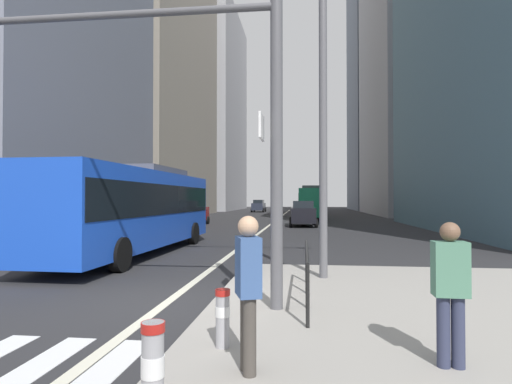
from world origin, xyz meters
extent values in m
plane|color=#28282B|center=(0.00, 20.00, 0.00)|extent=(160.00, 160.00, 0.00)
cube|color=gray|center=(5.50, -1.00, 0.07)|extent=(9.00, 10.00, 0.15)
cube|color=beige|center=(0.00, 30.00, 0.01)|extent=(0.20, 80.00, 0.01)
cube|color=gray|center=(-16.00, 40.63, 21.58)|extent=(11.06, 24.99, 43.16)
cube|color=#9E9EA3|center=(-16.00, 69.76, 18.97)|extent=(12.10, 24.53, 37.93)
cube|color=#9E9EA3|center=(17.00, 49.04, 21.96)|extent=(10.55, 23.33, 43.92)
cube|color=slate|center=(17.00, 72.55, 28.61)|extent=(10.28, 18.47, 57.22)
cube|color=blue|center=(-3.62, 6.69, 1.73)|extent=(2.72, 11.48, 2.75)
cube|color=black|center=(-3.62, 6.69, 2.07)|extent=(2.75, 11.25, 1.10)
cube|color=#4C4C51|center=(-3.58, 8.40, 3.25)|extent=(1.83, 4.15, 0.30)
cylinder|color=black|center=(-2.49, 3.01, 0.50)|extent=(0.32, 1.01, 1.00)
cylinder|color=black|center=(-4.89, 3.05, 0.50)|extent=(0.32, 1.01, 1.00)
cylinder|color=black|center=(-2.35, 10.32, 0.50)|extent=(0.32, 1.01, 1.00)
cylinder|color=black|center=(-4.75, 10.37, 0.50)|extent=(0.32, 1.01, 1.00)
cube|color=silver|center=(-7.76, 6.48, 0.87)|extent=(1.94, 4.36, 1.10)
cube|color=black|center=(-7.76, 6.63, 1.68)|extent=(1.58, 2.38, 0.52)
cylinder|color=black|center=(-6.91, 4.98, 0.32)|extent=(0.24, 0.65, 0.64)
cylinder|color=black|center=(-6.80, 7.90, 0.32)|extent=(0.24, 0.65, 0.64)
cylinder|color=black|center=(-8.61, 7.97, 0.32)|extent=(0.24, 0.65, 0.64)
cube|color=#198456|center=(3.40, 35.68, 1.73)|extent=(2.65, 11.30, 2.75)
cube|color=black|center=(3.40, 35.68, 2.07)|extent=(2.69, 11.07, 1.10)
cube|color=#4C4C51|center=(3.42, 33.99, 3.25)|extent=(1.80, 4.08, 0.30)
cylinder|color=black|center=(2.15, 39.27, 0.50)|extent=(0.31, 1.00, 1.00)
cylinder|color=black|center=(4.55, 39.30, 0.50)|extent=(0.31, 1.00, 1.00)
cylinder|color=black|center=(2.25, 32.06, 0.50)|extent=(0.31, 1.00, 1.00)
cylinder|color=black|center=(4.65, 32.09, 0.50)|extent=(0.31, 1.00, 1.00)
cube|color=#232838|center=(-4.47, 56.81, 0.87)|extent=(1.85, 4.47, 1.10)
cube|color=black|center=(-4.46, 56.96, 1.68)|extent=(1.53, 2.42, 0.52)
cylinder|color=black|center=(-3.58, 55.28, 0.32)|extent=(0.23, 0.64, 0.64)
cylinder|color=black|center=(-5.40, 55.31, 0.32)|extent=(0.23, 0.64, 0.64)
cylinder|color=black|center=(-3.53, 58.31, 0.32)|extent=(0.23, 0.64, 0.64)
cylinder|color=black|center=(-5.35, 58.33, 0.32)|extent=(0.23, 0.64, 0.64)
cube|color=#B2A899|center=(4.05, 55.83, 0.87)|extent=(1.89, 4.47, 1.10)
cube|color=black|center=(4.05, 55.68, 1.68)|extent=(1.55, 2.43, 0.52)
cylinder|color=black|center=(3.10, 57.31, 0.32)|extent=(0.24, 0.65, 0.64)
cylinder|color=black|center=(4.92, 57.35, 0.32)|extent=(0.24, 0.65, 0.64)
cylinder|color=black|center=(3.18, 54.30, 0.32)|extent=(0.24, 0.65, 0.64)
cylinder|color=black|center=(5.00, 54.35, 0.32)|extent=(0.24, 0.65, 0.64)
cube|color=black|center=(2.63, 23.32, 0.87)|extent=(1.93, 4.45, 1.10)
cube|color=black|center=(2.64, 23.17, 1.68)|extent=(1.58, 2.42, 0.52)
cylinder|color=black|center=(1.67, 24.78, 0.32)|extent=(0.24, 0.65, 0.64)
cylinder|color=black|center=(3.49, 24.85, 0.32)|extent=(0.24, 0.65, 0.64)
cylinder|color=black|center=(1.78, 21.80, 0.32)|extent=(0.24, 0.65, 0.64)
cylinder|color=black|center=(3.59, 21.86, 0.32)|extent=(0.24, 0.65, 0.64)
cube|color=maroon|center=(-6.14, 23.80, 0.87)|extent=(1.85, 4.50, 1.10)
cube|color=black|center=(-6.14, 23.95, 1.68)|extent=(1.53, 2.44, 0.52)
cylinder|color=black|center=(-5.21, 22.29, 0.32)|extent=(0.23, 0.64, 0.64)
cylinder|color=black|center=(-7.03, 22.27, 0.32)|extent=(0.23, 0.64, 0.64)
cylinder|color=black|center=(-5.25, 25.34, 0.32)|extent=(0.23, 0.64, 0.64)
cylinder|color=black|center=(-7.07, 25.31, 0.32)|extent=(0.23, 0.64, 0.64)
cylinder|color=#515156|center=(2.26, -0.94, 3.15)|extent=(0.22, 0.22, 6.00)
cylinder|color=#515156|center=(-1.07, -0.94, 5.55)|extent=(6.66, 0.14, 0.14)
cube|color=white|center=(2.01, -1.12, 3.35)|extent=(0.04, 0.60, 0.44)
cylinder|color=#56565B|center=(3.22, 2.06, 4.15)|extent=(0.20, 0.20, 8.00)
cylinder|color=#99999E|center=(1.53, -5.00, 0.62)|extent=(0.18, 0.18, 0.94)
cylinder|color=white|center=(1.53, -5.00, 0.73)|extent=(0.19, 0.19, 0.17)
cylinder|color=#B21E19|center=(1.53, -5.00, 1.05)|extent=(0.20, 0.20, 0.08)
cylinder|color=#99999E|center=(1.69, -2.92, 0.53)|extent=(0.18, 0.18, 0.76)
cylinder|color=white|center=(1.69, -2.92, 0.62)|extent=(0.19, 0.19, 0.14)
cylinder|color=#B21E19|center=(1.69, -2.92, 0.87)|extent=(0.20, 0.20, 0.08)
cylinder|color=black|center=(2.80, -1.96, 0.62)|extent=(0.06, 0.06, 0.95)
cylinder|color=black|center=(2.80, -0.82, 0.62)|extent=(0.06, 0.06, 0.95)
cylinder|color=black|center=(2.80, 0.32, 0.62)|extent=(0.06, 0.06, 0.95)
cylinder|color=black|center=(2.80, 1.46, 0.62)|extent=(0.06, 0.06, 0.95)
cylinder|color=black|center=(2.80, -0.25, 1.10)|extent=(0.06, 3.41, 0.06)
cylinder|color=#423D38|center=(2.10, -3.58, 0.58)|extent=(0.15, 0.15, 0.86)
cylinder|color=#423D38|center=(2.15, -3.74, 0.58)|extent=(0.15, 0.15, 0.86)
cube|color=#38568E|center=(2.13, -3.66, 1.34)|extent=(0.35, 0.44, 0.66)
sphere|color=tan|center=(2.13, -3.66, 1.79)|extent=(0.24, 0.24, 0.24)
cylinder|color=#2D334C|center=(4.51, -3.25, 0.56)|extent=(0.15, 0.15, 0.82)
cylinder|color=#2D334C|center=(4.35, -3.24, 0.56)|extent=(0.15, 0.15, 0.82)
cube|color=#4C7F66|center=(4.43, -3.24, 1.28)|extent=(0.39, 0.25, 0.63)
sphere|color=brown|center=(4.43, -3.24, 1.71)|extent=(0.23, 0.23, 0.23)
camera|label=1|loc=(2.75, -8.25, 2.09)|focal=28.92mm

